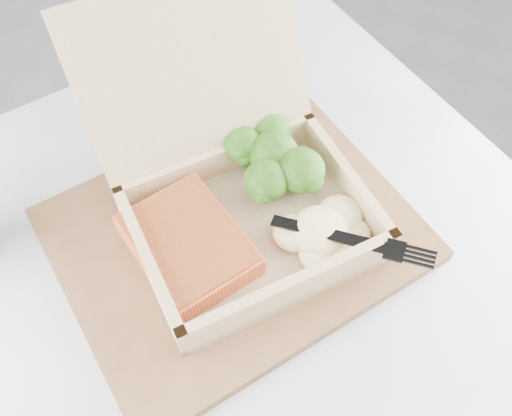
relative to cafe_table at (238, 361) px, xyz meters
name	(u,v)px	position (x,y,z in m)	size (l,w,h in m)	color
cafe_table	(238,361)	(0.00, 0.00, 0.00)	(0.81, 0.81, 0.70)	black
serving_tray	(234,234)	(0.03, 0.06, 0.19)	(0.34, 0.27, 0.01)	brown
takeout_container	(233,175)	(0.04, 0.09, 0.24)	(0.23, 0.27, 0.19)	tan
salmon_fillet	(188,245)	(-0.02, 0.05, 0.22)	(0.09, 0.12, 0.03)	#EB4E2E
broccoli_pile	(274,159)	(0.09, 0.11, 0.22)	(0.12, 0.12, 0.04)	#3B7B1B
mashed_potatoes	(321,230)	(0.10, 0.02, 0.22)	(0.09, 0.08, 0.03)	beige
plastic_fork	(307,227)	(0.08, 0.02, 0.23)	(0.12, 0.12, 0.02)	black
receipt	(191,111)	(0.05, 0.25, 0.18)	(0.07, 0.13, 0.00)	white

